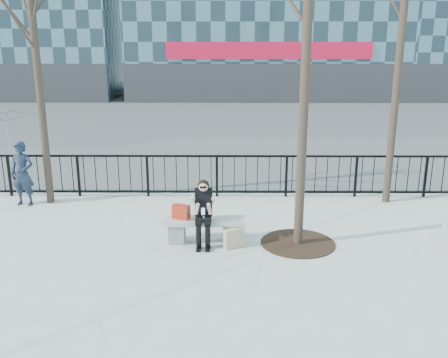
{
  "coord_description": "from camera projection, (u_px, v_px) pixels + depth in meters",
  "views": [
    {
      "loc": [
        0.47,
        -9.44,
        4.04
      ],
      "look_at": [
        0.4,
        0.8,
        1.1
      ],
      "focal_mm": 40.0,
      "sensor_mm": 36.0,
      "label": 1
    }
  ],
  "objects": [
    {
      "name": "shopping_bag",
      "position": [
        234.0,
        238.0,
        9.86
      ],
      "size": [
        0.43,
        0.32,
        0.39
      ],
      "primitive_type": "cube",
      "rotation": [
        0.0,
        0.0,
        0.47
      ],
      "color": "beige",
      "rests_on": "ground"
    },
    {
      "name": "seated_woman",
      "position": [
        203.0,
        213.0,
        9.85
      ],
      "size": [
        0.5,
        0.64,
        1.34
      ],
      "color": "black",
      "rests_on": "ground"
    },
    {
      "name": "street_surface",
      "position": [
        218.0,
        121.0,
        24.61
      ],
      "size": [
        60.0,
        23.0,
        0.01
      ],
      "primitive_type": "cube",
      "color": "#474747",
      "rests_on": "ground"
    },
    {
      "name": "ground",
      "position": [
        204.0,
        241.0,
        10.19
      ],
      "size": [
        120.0,
        120.0,
        0.0
      ],
      "primitive_type": "plane",
      "color": "#A7A8A2",
      "rests_on": "ground"
    },
    {
      "name": "railing",
      "position": [
        209.0,
        176.0,
        12.92
      ],
      "size": [
        14.0,
        0.06,
        1.1
      ],
      "color": "black",
      "rests_on": "ground"
    },
    {
      "name": "standing_man",
      "position": [
        22.0,
        174.0,
        12.21
      ],
      "size": [
        0.63,
        0.45,
        1.6
      ],
      "primitive_type": "imported",
      "rotation": [
        0.0,
        0.0,
        -0.12
      ],
      "color": "black",
      "rests_on": "ground"
    },
    {
      "name": "bench_main",
      "position": [
        204.0,
        228.0,
        10.11
      ],
      "size": [
        1.65,
        0.46,
        0.49
      ],
      "color": "slate",
      "rests_on": "ground"
    },
    {
      "name": "vendor_umbrella",
      "position": [
        8.0,
        136.0,
        16.1
      ],
      "size": [
        2.1,
        2.14,
        1.84
      ],
      "primitive_type": "imported",
      "rotation": [
        0.0,
        0.0,
        0.05
      ],
      "color": "yellow",
      "rests_on": "ground"
    },
    {
      "name": "tree_grate",
      "position": [
        298.0,
        243.0,
        10.08
      ],
      "size": [
        1.5,
        1.5,
        0.02
      ],
      "primitive_type": "cylinder",
      "color": "black",
      "rests_on": "ground"
    },
    {
      "name": "handbag",
      "position": [
        181.0,
        212.0,
        10.04
      ],
      "size": [
        0.38,
        0.28,
        0.29
      ],
      "primitive_type": "cube",
      "rotation": [
        0.0,
        0.0,
        -0.37
      ],
      "color": "#A22614",
      "rests_on": "bench_main"
    }
  ]
}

